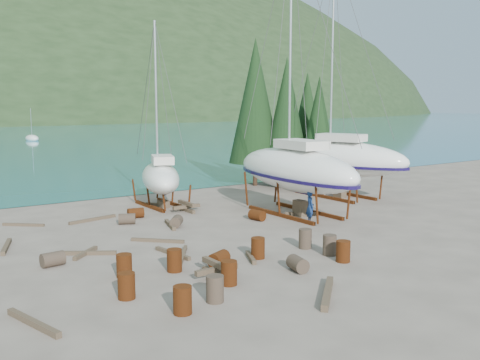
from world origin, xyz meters
TOP-DOWN VIEW (x-y plane):
  - ground at (0.00, 0.00)m, footprint 600.00×600.00m
  - far_house_right at (30.00, 190.00)m, footprint 6.60×5.60m
  - cypress_near_right at (12.50, 12.00)m, footprint 3.60×3.60m
  - cypress_mid_right at (14.00, 10.00)m, footprint 3.06×3.06m
  - cypress_back_left at (11.00, 14.00)m, footprint 4.14×4.14m
  - cypress_far_right at (15.50, 13.00)m, footprint 3.24×3.24m
  - moored_boat_mid at (10.00, 80.00)m, footprint 2.00×5.00m
  - large_sailboat_near at (6.16, 3.55)m, footprint 4.01×10.84m
  - large_sailboat_far at (12.51, 6.67)m, footprint 6.33×10.89m
  - small_sailboat_shore at (0.84, 10.23)m, footprint 4.71×7.49m
  - worker at (5.39, 1.34)m, footprint 0.65×0.76m
  - drum_0 at (-7.38, -3.77)m, footprint 0.58×0.58m
  - drum_1 at (-0.79, -4.77)m, footprint 0.76×0.99m
  - drum_3 at (-3.84, -4.57)m, footprint 0.58×0.58m
  - drum_4 at (-1.90, 7.91)m, footprint 0.98×0.75m
  - drum_5 at (1.68, -2.42)m, footprint 0.58×0.58m
  - drum_6 at (3.39, 3.48)m, footprint 0.71×0.96m
  - drum_7 at (1.56, -4.87)m, footprint 0.58×0.58m
  - drum_8 at (-6.57, -1.63)m, footprint 0.58×0.58m
  - drum_9 at (-2.93, 6.71)m, footprint 1.04×0.90m
  - drum_10 at (-4.70, -2.07)m, footprint 0.58×0.58m
  - drum_11 at (-1.04, 4.64)m, footprint 1.00×1.05m
  - drum_12 at (-2.91, -2.44)m, footprint 1.05×0.91m
  - drum_13 at (-6.49, -5.97)m, footprint 0.58×0.58m
  - drum_14 at (-1.00, -2.48)m, footprint 0.58×0.58m
  - drum_15 at (-8.37, 1.27)m, footprint 0.94×0.67m
  - drum_16 at (-5.13, -5.69)m, footprint 0.58×0.58m
  - drum_17 at (1.80, -3.84)m, footprint 0.58×0.58m
  - timber_0 at (-7.63, 9.42)m, footprint 1.84×1.62m
  - timber_1 at (6.24, 3.10)m, footprint 1.59×1.21m
  - timber_2 at (-9.33, 5.16)m, footprint 0.94×2.44m
  - timber_3 at (-3.63, -0.74)m, footprint 1.94×2.79m
  - timber_4 at (-6.77, 2.12)m, footprint 1.47×1.36m
  - timber_5 at (-3.72, -0.02)m, footprint 0.51×2.33m
  - timber_6 at (0.68, 10.45)m, footprint 0.99×1.50m
  - timber_7 at (-1.35, -2.46)m, footprint 0.85×1.52m
  - timber_8 at (-1.28, 4.90)m, footprint 0.79×2.13m
  - timber_10 at (-4.17, 8.57)m, footprint 2.85×0.76m
  - timber_11 at (-3.27, 2.33)m, footprint 1.93×1.93m
  - timber_12 at (-6.62, 2.04)m, footprint 2.00×1.39m
  - timber_14 at (-10.49, -4.29)m, footprint 0.89×2.71m
  - timber_16 at (-1.76, -7.41)m, footprint 2.31×2.13m
  - timber_pile_fore at (-3.75, -3.61)m, footprint 1.80×1.80m
  - timber_pile_aft at (1.38, 7.91)m, footprint 1.80×1.80m

SIDE VIEW (x-z plane):
  - ground at x=0.00m, z-range 0.00..0.00m
  - timber_0 at x=-7.63m, z-range 0.00..0.14m
  - timber_3 at x=-3.63m, z-range 0.00..0.15m
  - timber_11 at x=-3.27m, z-range 0.00..0.15m
  - timber_5 at x=-3.72m, z-range 0.00..0.16m
  - timber_10 at x=-4.17m, z-range 0.00..0.16m
  - timber_12 at x=-6.62m, z-range 0.00..0.17m
  - timber_4 at x=-6.77m, z-range 0.00..0.17m
  - timber_7 at x=-1.35m, z-range 0.00..0.17m
  - timber_14 at x=-10.49m, z-range 0.00..0.18m
  - timber_2 at x=-9.33m, z-range 0.00..0.19m
  - timber_8 at x=-1.28m, z-range 0.00..0.19m
  - timber_6 at x=0.68m, z-range 0.00..0.19m
  - timber_1 at x=6.24m, z-range 0.00..0.19m
  - timber_16 at x=-1.76m, z-range 0.00..0.23m
  - drum_1 at x=-0.79m, z-range 0.00..0.58m
  - drum_4 at x=-1.90m, z-range 0.00..0.58m
  - drum_6 at x=3.39m, z-range 0.00..0.58m
  - drum_9 at x=-2.93m, z-range 0.00..0.58m
  - drum_11 at x=-1.04m, z-range 0.00..0.58m
  - drum_12 at x=-2.91m, z-range 0.00..0.58m
  - drum_15 at x=-8.37m, z-range 0.00..0.58m
  - timber_pile_fore at x=-3.75m, z-range 0.00..0.60m
  - timber_pile_aft at x=1.38m, z-range 0.00..0.60m
  - moored_boat_mid at x=10.00m, z-range -2.64..3.41m
  - drum_0 at x=-7.38m, z-range 0.00..0.88m
  - drum_3 at x=-3.84m, z-range 0.00..0.88m
  - drum_5 at x=1.68m, z-range 0.00..0.88m
  - drum_7 at x=1.56m, z-range 0.00..0.88m
  - drum_8 at x=-6.57m, z-range 0.00..0.88m
  - drum_10 at x=-4.70m, z-range 0.00..0.88m
  - drum_13 at x=-6.49m, z-range 0.00..0.88m
  - drum_14 at x=-1.00m, z-range 0.00..0.88m
  - drum_16 at x=-5.13m, z-range 0.00..0.88m
  - drum_17 at x=1.80m, z-range 0.00..0.88m
  - worker at x=5.39m, z-range 0.00..1.77m
  - small_sailboat_shore at x=0.84m, z-range -3.84..7.62m
  - large_sailboat_near at x=6.16m, z-range -5.67..11.06m
  - large_sailboat_far at x=12.51m, z-range -5.58..10.99m
  - far_house_right at x=30.00m, z-range 0.12..5.72m
  - cypress_mid_right at x=14.00m, z-range 0.67..9.17m
  - cypress_far_right at x=15.50m, z-range 0.71..9.71m
  - cypress_near_right at x=12.50m, z-range 0.79..10.79m
  - cypress_back_left at x=11.00m, z-range 0.91..12.41m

